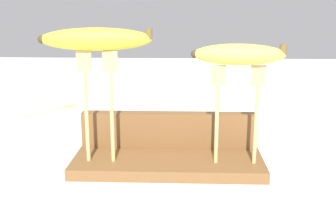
{
  "coord_description": "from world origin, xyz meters",
  "views": [
    {
      "loc": [
        0.03,
        -0.74,
        0.31
      ],
      "look_at": [
        0.0,
        0.0,
        0.12
      ],
      "focal_mm": 45.29,
      "sensor_mm": 36.0,
      "label": 1
    }
  ],
  "objects_px": {
    "fork_stand_left": "(99,97)",
    "fork_fallen_near": "(56,108)",
    "fork_stand_right": "(237,106)",
    "banana_chunk_near": "(102,120)",
    "banana_raised_left": "(96,39)",
    "banana_raised_right": "(239,54)"
  },
  "relations": [
    {
      "from": "fork_stand_left",
      "to": "fork_fallen_near",
      "type": "height_order",
      "value": "fork_stand_left"
    },
    {
      "from": "fork_stand_right",
      "to": "banana_chunk_near",
      "type": "xyz_separation_m",
      "value": [
        -0.29,
        0.27,
        -0.11
      ]
    },
    {
      "from": "banana_raised_left",
      "to": "banana_raised_right",
      "type": "relative_size",
      "value": 1.21
    },
    {
      "from": "fork_stand_right",
      "to": "banana_raised_left",
      "type": "distance_m",
      "value": 0.27
    },
    {
      "from": "fork_stand_left",
      "to": "banana_raised_left",
      "type": "bearing_deg",
      "value": -176.09
    },
    {
      "from": "fork_stand_right",
      "to": "banana_raised_left",
      "type": "height_order",
      "value": "banana_raised_left"
    },
    {
      "from": "fork_stand_right",
      "to": "fork_fallen_near",
      "type": "xyz_separation_m",
      "value": [
        -0.46,
        0.44,
        -0.12
      ]
    },
    {
      "from": "fork_stand_right",
      "to": "fork_stand_left",
      "type": "bearing_deg",
      "value": -180.0
    },
    {
      "from": "banana_raised_right",
      "to": "banana_chunk_near",
      "type": "bearing_deg",
      "value": 137.0
    },
    {
      "from": "fork_stand_left",
      "to": "banana_chunk_near",
      "type": "distance_m",
      "value": 0.3
    },
    {
      "from": "fork_stand_right",
      "to": "banana_chunk_near",
      "type": "relative_size",
      "value": 2.75
    },
    {
      "from": "fork_fallen_near",
      "to": "banana_raised_right",
      "type": "bearing_deg",
      "value": -43.79
    },
    {
      "from": "fork_stand_left",
      "to": "banana_chunk_near",
      "type": "bearing_deg",
      "value": 100.39
    },
    {
      "from": "fork_stand_left",
      "to": "fork_stand_right",
      "type": "distance_m",
      "value": 0.24
    },
    {
      "from": "fork_stand_left",
      "to": "fork_stand_right",
      "type": "bearing_deg",
      "value": 0.0
    },
    {
      "from": "fork_stand_right",
      "to": "fork_fallen_near",
      "type": "bearing_deg",
      "value": 136.21
    },
    {
      "from": "fork_stand_right",
      "to": "fork_fallen_near",
      "type": "height_order",
      "value": "fork_stand_right"
    },
    {
      "from": "banana_raised_right",
      "to": "fork_fallen_near",
      "type": "xyz_separation_m",
      "value": [
        -0.46,
        0.44,
        -0.21
      ]
    },
    {
      "from": "fork_stand_right",
      "to": "banana_raised_left",
      "type": "bearing_deg",
      "value": -180.0
    },
    {
      "from": "banana_raised_right",
      "to": "fork_stand_left",
      "type": "bearing_deg",
      "value": -180.0
    },
    {
      "from": "banana_raised_left",
      "to": "banana_chunk_near",
      "type": "height_order",
      "value": "banana_raised_left"
    },
    {
      "from": "fork_stand_left",
      "to": "banana_raised_left",
      "type": "xyz_separation_m",
      "value": [
        -0.0,
        -0.0,
        0.1
      ]
    }
  ]
}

